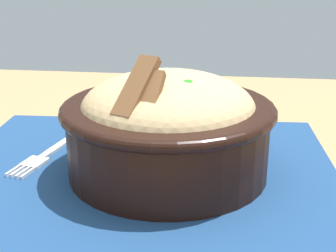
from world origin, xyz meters
TOP-DOWN VIEW (x-y plane):
  - table at (0.00, 0.00)m, footprint 1.06×0.94m
  - placemat at (0.02, -0.02)m, footprint 0.42×0.38m
  - bowl at (-0.01, -0.03)m, footprint 0.21×0.21m
  - fork at (0.13, -0.05)m, footprint 0.04×0.12m

SIDE VIEW (x-z plane):
  - table at x=0.00m, z-range 0.31..1.07m
  - placemat at x=0.02m, z-range 0.76..0.77m
  - fork at x=0.13m, z-range 0.77..0.77m
  - bowl at x=-0.01m, z-range 0.75..0.88m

